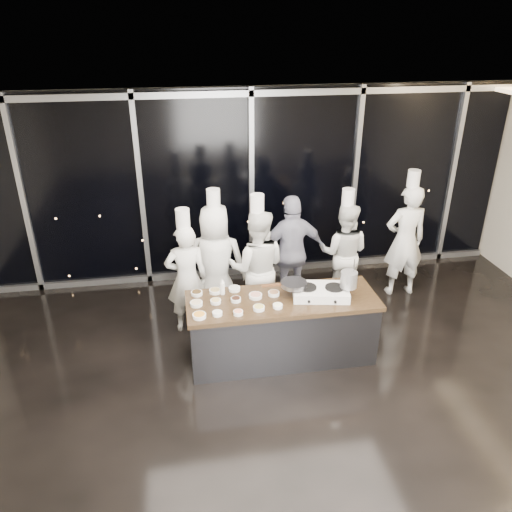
# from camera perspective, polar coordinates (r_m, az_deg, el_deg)

# --- Properties ---
(ground) EXTENTS (9.00, 9.00, 0.00)m
(ground) POSITION_cam_1_polar(r_m,az_deg,el_deg) (6.24, 4.68, -16.22)
(ground) COLOR black
(ground) RESTS_ON ground
(room_shell) EXTENTS (9.02, 7.02, 3.21)m
(room_shell) POSITION_cam_1_polar(r_m,az_deg,el_deg) (5.08, 7.50, 3.30)
(room_shell) COLOR beige
(room_shell) RESTS_ON ground
(window_wall) EXTENTS (8.90, 0.11, 3.20)m
(window_wall) POSITION_cam_1_polar(r_m,az_deg,el_deg) (8.41, -0.57, 7.95)
(window_wall) COLOR black
(window_wall) RESTS_ON ground
(demo_counter) EXTENTS (2.46, 0.86, 0.90)m
(demo_counter) POSITION_cam_1_polar(r_m,az_deg,el_deg) (6.66, 2.95, -8.21)
(demo_counter) COLOR #343439
(demo_counter) RESTS_ON ground
(stove) EXTENTS (0.78, 0.56, 0.14)m
(stove) POSITION_cam_1_polar(r_m,az_deg,el_deg) (6.49, 7.38, -4.07)
(stove) COLOR silver
(stove) RESTS_ON demo_counter
(frying_pan) EXTENTS (0.61, 0.40, 0.06)m
(frying_pan) POSITION_cam_1_polar(r_m,az_deg,el_deg) (6.42, 4.27, -3.19)
(frying_pan) COLOR slate
(frying_pan) RESTS_ON stove
(stock_pot) EXTENTS (0.25, 0.25, 0.21)m
(stock_pot) POSITION_cam_1_polar(r_m,az_deg,el_deg) (6.45, 10.55, -2.65)
(stock_pot) COLOR #B6B6B9
(stock_pot) RESTS_ON stove
(prep_bowls) EXTENTS (1.16, 0.74, 0.05)m
(prep_bowls) POSITION_cam_1_polar(r_m,az_deg,el_deg) (6.32, -2.94, -5.12)
(prep_bowls) COLOR white
(prep_bowls) RESTS_ON demo_counter
(squeeze_bottle) EXTENTS (0.06, 0.06, 0.22)m
(squeeze_bottle) POSITION_cam_1_polar(r_m,az_deg,el_deg) (6.48, -3.86, -3.55)
(squeeze_bottle) COLOR white
(squeeze_bottle) RESTS_ON demo_counter
(chef_far_left) EXTENTS (0.61, 0.41, 1.87)m
(chef_far_left) POSITION_cam_1_polar(r_m,az_deg,el_deg) (7.10, -7.92, -2.46)
(chef_far_left) COLOR silver
(chef_far_left) RESTS_ON ground
(chef_left) EXTENTS (0.97, 0.72, 2.03)m
(chef_left) POSITION_cam_1_polar(r_m,az_deg,el_deg) (7.33, -4.62, -0.72)
(chef_left) COLOR silver
(chef_left) RESTS_ON ground
(chef_center) EXTENTS (0.98, 0.84, 2.00)m
(chef_center) POSITION_cam_1_polar(r_m,az_deg,el_deg) (7.20, 0.12, -1.31)
(chef_center) COLOR silver
(chef_center) RESTS_ON ground
(guest) EXTENTS (1.11, 0.57, 1.81)m
(guest) POSITION_cam_1_polar(r_m,az_deg,el_deg) (7.64, 4.14, 0.42)
(guest) COLOR #131536
(guest) RESTS_ON ground
(chef_right) EXTENTS (0.98, 0.89, 1.86)m
(chef_right) POSITION_cam_1_polar(r_m,az_deg,el_deg) (7.93, 9.97, 0.42)
(chef_right) COLOR silver
(chef_right) RESTS_ON ground
(chef_side) EXTENTS (0.68, 0.45, 2.09)m
(chef_side) POSITION_cam_1_polar(r_m,az_deg,el_deg) (8.30, 16.65, 1.77)
(chef_side) COLOR silver
(chef_side) RESTS_ON ground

